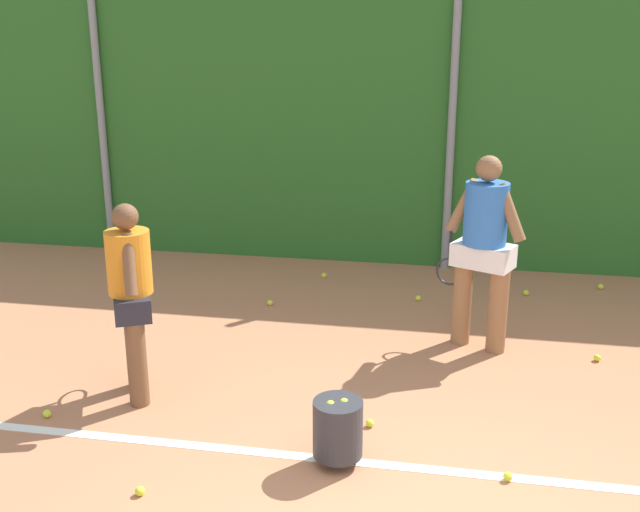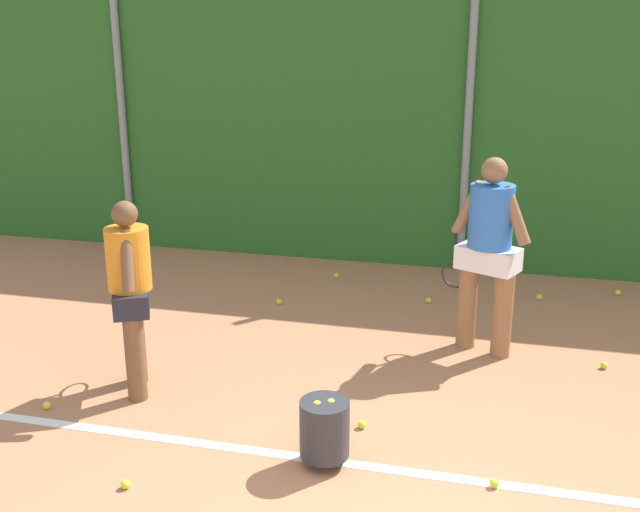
# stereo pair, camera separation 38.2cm
# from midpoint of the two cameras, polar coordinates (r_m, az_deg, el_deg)

# --- Properties ---
(ground_plane) EXTENTS (24.84, 24.84, 0.00)m
(ground_plane) POSITION_cam_midpoint_polar(r_m,az_deg,el_deg) (6.07, 6.83, -12.87)
(ground_plane) COLOR #B2704C
(hedge_fence_backdrop) EXTENTS (16.14, 0.25, 3.47)m
(hedge_fence_backdrop) POSITION_cam_midpoint_polar(r_m,az_deg,el_deg) (9.63, 8.92, 9.29)
(hedge_fence_backdrop) COLOR #286023
(hedge_fence_backdrop) RESTS_ON ground_plane
(fence_post_left) EXTENTS (0.10, 0.10, 3.68)m
(fence_post_left) POSITION_cam_midpoint_polar(r_m,az_deg,el_deg) (10.63, -17.45, 10.02)
(fence_post_left) COLOR gray
(fence_post_left) RESTS_ON ground_plane
(fence_post_center) EXTENTS (0.10, 0.10, 3.68)m
(fence_post_center) POSITION_cam_midpoint_polar(r_m,az_deg,el_deg) (9.44, 8.91, 9.78)
(fence_post_center) COLOR gray
(fence_post_center) RESTS_ON ground_plane
(court_baseline_paint) EXTENTS (11.80, 0.10, 0.01)m
(court_baseline_paint) POSITION_cam_midpoint_polar(r_m,az_deg,el_deg) (5.55, 6.39, -15.99)
(court_baseline_paint) COLOR white
(court_baseline_paint) RESTS_ON ground_plane
(player_foreground_near) EXTENTS (0.49, 0.69, 1.69)m
(player_foreground_near) POSITION_cam_midpoint_polar(r_m,az_deg,el_deg) (6.35, -15.99, -2.66)
(player_foreground_near) COLOR brown
(player_foreground_near) RESTS_ON ground_plane
(player_midcourt) EXTENTS (0.82, 0.53, 1.90)m
(player_midcourt) POSITION_cam_midpoint_polar(r_m,az_deg,el_deg) (7.16, 10.97, 0.97)
(player_midcourt) COLOR #8C603D
(player_midcourt) RESTS_ON ground_plane
(ball_hopper) EXTENTS (0.36, 0.36, 0.51)m
(ball_hopper) POSITION_cam_midpoint_polar(r_m,az_deg,el_deg) (5.43, -0.69, -13.08)
(ball_hopper) COLOR #2D2D33
(ball_hopper) RESTS_ON ground_plane
(tennis_ball_0) EXTENTS (0.07, 0.07, 0.07)m
(tennis_ball_0) POSITION_cam_midpoint_polar(r_m,az_deg,el_deg) (6.59, -21.82, -11.20)
(tennis_ball_0) COLOR #CCDB33
(tennis_ball_0) RESTS_ON ground_plane
(tennis_ball_1) EXTENTS (0.07, 0.07, 0.07)m
(tennis_ball_1) POSITION_cam_midpoint_polar(r_m,az_deg,el_deg) (6.01, 1.99, -12.73)
(tennis_ball_1) COLOR #CCDB33
(tennis_ball_1) RESTS_ON ground_plane
(tennis_ball_2) EXTENTS (0.07, 0.07, 0.07)m
(tennis_ball_2) POSITION_cam_midpoint_polar(r_m,az_deg,el_deg) (5.44, -15.72, -17.02)
(tennis_ball_2) COLOR #CCDB33
(tennis_ball_2) RESTS_ON ground_plane
(tennis_ball_3) EXTENTS (0.07, 0.07, 0.07)m
(tennis_ball_3) POSITION_cam_midpoint_polar(r_m,az_deg,el_deg) (8.62, 6.30, -3.25)
(tennis_ball_3) COLOR #CCDB33
(tennis_ball_3) RESTS_ON ground_plane
(tennis_ball_4) EXTENTS (0.07, 0.07, 0.07)m
(tennis_ball_4) POSITION_cam_midpoint_polar(r_m,az_deg,el_deg) (8.46, -5.15, -3.61)
(tennis_ball_4) COLOR #CCDB33
(tennis_ball_4) RESTS_ON ground_plane
(tennis_ball_5) EXTENTS (0.07, 0.07, 0.07)m
(tennis_ball_5) POSITION_cam_midpoint_polar(r_m,az_deg,el_deg) (9.02, 14.38, -2.76)
(tennis_ball_5) COLOR #CCDB33
(tennis_ball_5) RESTS_ON ground_plane
(tennis_ball_8) EXTENTS (0.07, 0.07, 0.07)m
(tennis_ball_8) POSITION_cam_midpoint_polar(r_m,az_deg,el_deg) (7.48, 19.15, -7.42)
(tennis_ball_8) COLOR #CCDB33
(tennis_ball_8) RESTS_ON ground_plane
(tennis_ball_9) EXTENTS (0.07, 0.07, 0.07)m
(tennis_ball_9) POSITION_cam_midpoint_polar(r_m,az_deg,el_deg) (9.34, -0.86, -1.50)
(tennis_ball_9) COLOR #CCDB33
(tennis_ball_9) RESTS_ON ground_plane
(tennis_ball_10) EXTENTS (0.07, 0.07, 0.07)m
(tennis_ball_10) POSITION_cam_midpoint_polar(r_m,az_deg,el_deg) (9.49, 19.68, -2.24)
(tennis_ball_10) COLOR #CCDB33
(tennis_ball_10) RESTS_ON ground_plane
(tennis_ball_11) EXTENTS (0.07, 0.07, 0.07)m
(tennis_ball_11) POSITION_cam_midpoint_polar(r_m,az_deg,el_deg) (5.50, 12.23, -16.25)
(tennis_ball_11) COLOR #CCDB33
(tennis_ball_11) RESTS_ON ground_plane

